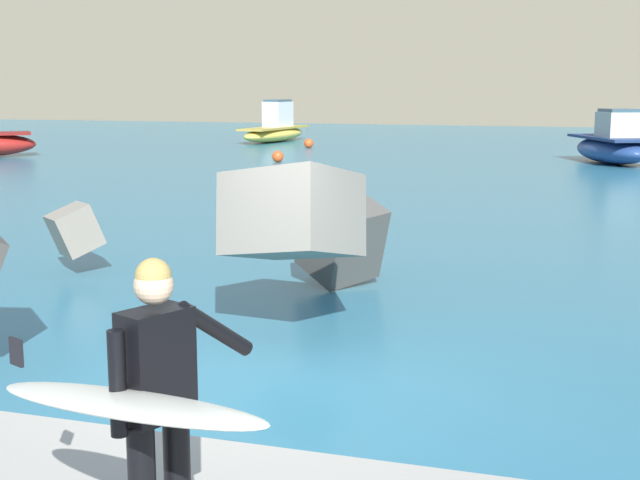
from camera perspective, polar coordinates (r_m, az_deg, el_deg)
ground_plane at (r=8.63m, az=-3.48°, el=-9.61°), size 400.00×400.00×0.00m
breakwater_jetty at (r=9.50m, az=-0.52°, el=-0.34°), size 31.55×7.44×2.82m
surfer_with_board at (r=4.74m, az=-11.30°, el=-10.19°), size 2.06×1.50×1.78m
boat_near_left at (r=34.78m, az=18.51°, el=5.85°), size 3.69×5.05×2.05m
boat_near_right at (r=46.03m, az=-2.94°, el=7.21°), size 2.20×6.16×2.17m
mooring_buoy_middle at (r=41.31m, az=-0.74°, el=6.31°), size 0.44×0.44×0.44m
mooring_buoy_outer at (r=33.66m, az=-2.76°, el=5.45°), size 0.44×0.44×0.44m
headland_bluff at (r=86.51m, az=7.90°, el=13.75°), size 89.40×41.52×17.28m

